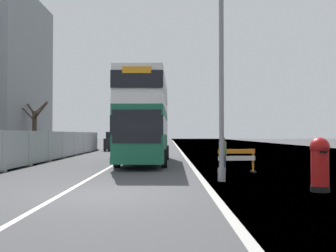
{
  "coord_description": "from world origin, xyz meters",
  "views": [
    {
      "loc": [
        1.84,
        -11.1,
        1.78
      ],
      "look_at": [
        1.82,
        7.72,
        2.2
      ],
      "focal_mm": 40.07,
      "sensor_mm": 36.0,
      "label": 1
    }
  ],
  "objects": [
    {
      "name": "car_receding_far",
      "position": [
        -3.21,
        46.0,
        1.04
      ],
      "size": [
        1.92,
        4.27,
        2.22
      ],
      "color": "black",
      "rests_on": "ground"
    },
    {
      "name": "bare_tree_far_verge_near",
      "position": [
        -11.27,
        25.78,
        2.59
      ],
      "size": [
        2.46,
        2.71,
        5.22
      ],
      "color": "#4C3D2D",
      "rests_on": "ground"
    },
    {
      "name": "red_pillar_postbox",
      "position": [
        6.56,
        0.54,
        0.93
      ],
      "size": [
        0.6,
        0.6,
        1.69
      ],
      "color": "black",
      "rests_on": "ground"
    },
    {
      "name": "ground",
      "position": [
        0.63,
        0.15,
        -0.05
      ],
      "size": [
        140.0,
        280.0,
        0.1
      ],
      "color": "#424244"
    },
    {
      "name": "roadworks_barrier",
      "position": [
        5.02,
        6.24,
        0.69
      ],
      "size": [
        1.78,
        0.73,
        1.09
      ],
      "color": "orange",
      "rests_on": "ground"
    },
    {
      "name": "car_receding_mid",
      "position": [
        0.32,
        36.69,
        0.99
      ],
      "size": [
        2.04,
        4.43,
        2.09
      ],
      "color": "slate",
      "rests_on": "ground"
    },
    {
      "name": "double_decker_bus",
      "position": [
        0.44,
        12.21,
        2.76
      ],
      "size": [
        2.93,
        11.34,
        5.19
      ],
      "color": "#196042",
      "rests_on": "ground"
    },
    {
      "name": "car_oncoming_near",
      "position": [
        -3.99,
        30.07,
        0.97
      ],
      "size": [
        1.99,
        4.39,
        2.05
      ],
      "color": "black",
      "rests_on": "ground"
    },
    {
      "name": "construction_site_fence",
      "position": [
        -6.04,
        16.86,
        0.97
      ],
      "size": [
        0.44,
        27.4,
        2.03
      ],
      "color": "#A8AAAD",
      "rests_on": "ground"
    },
    {
      "name": "lamppost_foreground",
      "position": [
        3.87,
        3.09,
        3.7
      ],
      "size": [
        0.29,
        0.7,
        7.86
      ],
      "color": "gray",
      "rests_on": "ground"
    },
    {
      "name": "pedestrian_at_kerb",
      "position": [
        4.35,
        6.1,
        0.84
      ],
      "size": [
        0.34,
        0.34,
        1.68
      ],
      "color": "#2D3342",
      "rests_on": "ground"
    }
  ]
}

